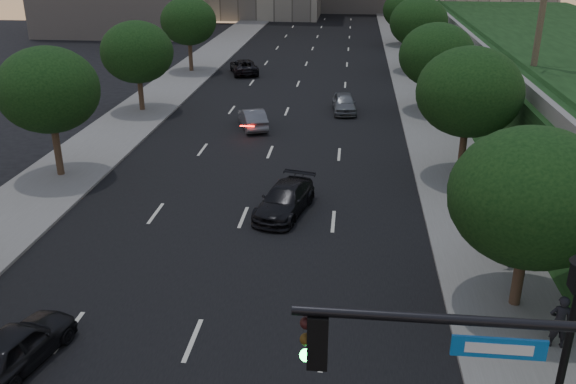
# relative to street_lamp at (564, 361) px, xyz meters

# --- Properties ---
(road_surface) EXTENTS (16.00, 140.00, 0.02)m
(road_surface) POSITION_rel_street_lamp_xyz_m (-9.62, 28.32, -2.62)
(road_surface) COLOR black
(road_surface) RESTS_ON ground
(sidewalk_right) EXTENTS (4.50, 140.00, 0.15)m
(sidewalk_right) POSITION_rel_street_lamp_xyz_m (0.63, 28.32, -2.56)
(sidewalk_right) COLOR slate
(sidewalk_right) RESTS_ON ground
(sidewalk_left) EXTENTS (4.50, 140.00, 0.15)m
(sidewalk_left) POSITION_rel_street_lamp_xyz_m (-19.87, 28.32, -2.56)
(sidewalk_left) COLOR slate
(sidewalk_left) RESTS_ON ground
(parapet_wall) EXTENTS (0.35, 90.00, 0.70)m
(parapet_wall) POSITION_rel_street_lamp_xyz_m (3.88, 26.32, 1.72)
(parapet_wall) COLOR slate
(parapet_wall) RESTS_ON embankment
(tree_right_a) EXTENTS (5.20, 5.20, 6.24)m
(tree_right_a) POSITION_rel_street_lamp_xyz_m (0.68, 6.32, 1.39)
(tree_right_a) COLOR #38281C
(tree_right_a) RESTS_ON ground
(tree_right_b) EXTENTS (5.20, 5.20, 6.74)m
(tree_right_b) POSITION_rel_street_lamp_xyz_m (0.68, 18.32, 1.88)
(tree_right_b) COLOR #38281C
(tree_right_b) RESTS_ON ground
(tree_right_c) EXTENTS (5.20, 5.20, 6.24)m
(tree_right_c) POSITION_rel_street_lamp_xyz_m (0.68, 31.32, 1.39)
(tree_right_c) COLOR #38281C
(tree_right_c) RESTS_ON ground
(tree_right_d) EXTENTS (5.20, 5.20, 6.74)m
(tree_right_d) POSITION_rel_street_lamp_xyz_m (0.68, 45.32, 1.88)
(tree_right_d) COLOR #38281C
(tree_right_d) RESTS_ON ground
(tree_right_e) EXTENTS (5.20, 5.20, 6.24)m
(tree_right_e) POSITION_rel_street_lamp_xyz_m (0.68, 60.32, 1.39)
(tree_right_e) COLOR #38281C
(tree_right_e) RESTS_ON ground
(tree_left_b) EXTENTS (5.00, 5.00, 6.71)m
(tree_left_b) POSITION_rel_street_lamp_xyz_m (-19.92, 16.32, 1.94)
(tree_left_b) COLOR #38281C
(tree_left_b) RESTS_ON ground
(tree_left_c) EXTENTS (5.00, 5.00, 6.34)m
(tree_left_c) POSITION_rel_street_lamp_xyz_m (-19.92, 29.32, 1.57)
(tree_left_c) COLOR #38281C
(tree_left_c) RESTS_ON ground
(tree_left_d) EXTENTS (5.00, 5.00, 6.71)m
(tree_left_d) POSITION_rel_street_lamp_xyz_m (-19.92, 43.32, 1.94)
(tree_left_d) COLOR #38281C
(tree_left_d) RESTS_ON ground
(street_lamp) EXTENTS (0.64, 0.64, 5.62)m
(street_lamp) POSITION_rel_street_lamp_xyz_m (0.00, 0.00, 0.00)
(street_lamp) COLOR black
(street_lamp) RESTS_ON ground
(sedan_near_left) EXTENTS (2.36, 4.13, 1.33)m
(sedan_near_left) POSITION_rel_street_lamp_xyz_m (-14.31, 1.68, -1.97)
(sedan_near_left) COLOR black
(sedan_near_left) RESTS_ON ground
(sedan_mid_left) EXTENTS (2.62, 4.20, 1.31)m
(sedan_mid_left) POSITION_rel_street_lamp_xyz_m (-11.39, 26.06, -1.98)
(sedan_mid_left) COLOR #55575D
(sedan_mid_left) RESTS_ON ground
(sedan_far_left) EXTENTS (3.51, 5.19, 1.32)m
(sedan_far_left) POSITION_rel_street_lamp_xyz_m (-14.92, 43.04, -1.97)
(sedan_far_left) COLOR black
(sedan_far_left) RESTS_ON ground
(sedan_near_right) EXTENTS (2.81, 4.79, 1.30)m
(sedan_near_right) POSITION_rel_street_lamp_xyz_m (-7.84, 13.03, -1.98)
(sedan_near_right) COLOR black
(sedan_near_right) RESTS_ON ground
(sedan_far_right) EXTENTS (1.96, 4.10, 1.35)m
(sedan_far_right) POSITION_rel_street_lamp_xyz_m (-5.55, 30.63, -1.96)
(sedan_far_right) COLOR slate
(sedan_far_right) RESTS_ON ground
(pedestrian_a) EXTENTS (0.65, 0.44, 1.73)m
(pedestrian_a) POSITION_rel_street_lamp_xyz_m (1.35, 4.03, -1.62)
(pedestrian_a) COLOR black
(pedestrian_a) RESTS_ON sidewalk_right
(pedestrian_b) EXTENTS (0.99, 0.81, 1.91)m
(pedestrian_b) POSITION_rel_street_lamp_xyz_m (0.40, 10.13, -1.53)
(pedestrian_b) COLOR black
(pedestrian_b) RESTS_ON sidewalk_right
(pedestrian_c) EXTENTS (1.11, 0.89, 1.77)m
(pedestrian_c) POSITION_rel_street_lamp_xyz_m (1.15, 8.92, -1.60)
(pedestrian_c) COLOR black
(pedestrian_c) RESTS_ON sidewalk_right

